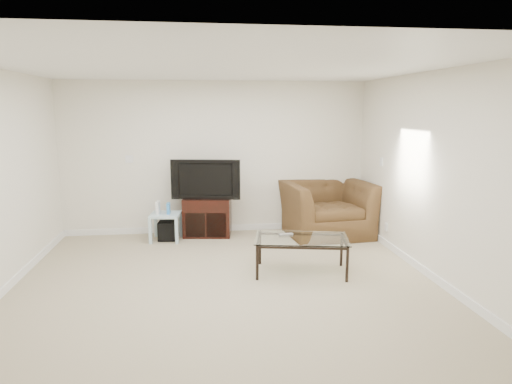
{
  "coord_description": "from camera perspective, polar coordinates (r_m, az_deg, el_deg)",
  "views": [
    {
      "loc": [
        -0.3,
        -5.04,
        2.06
      ],
      "look_at": [
        0.5,
        1.2,
        0.9
      ],
      "focal_mm": 32.0,
      "sensor_mm": 36.0,
      "label": 1
    }
  ],
  "objects": [
    {
      "name": "television",
      "position": [
        7.38,
        -6.19,
        1.7
      ],
      "size": [
        1.05,
        0.38,
        0.64
      ],
      "primitive_type": "imported",
      "rotation": [
        0.0,
        0.0,
        -0.18
      ],
      "color": "black",
      "rests_on": "tv_stand"
    },
    {
      "name": "remote",
      "position": [
        5.88,
        3.77,
        -5.3
      ],
      "size": [
        0.19,
        0.08,
        0.02
      ],
      "primitive_type": "cube",
      "rotation": [
        0.0,
        0.0,
        0.16
      ],
      "color": "#B2B2B7",
      "rests_on": "coffee_table"
    },
    {
      "name": "tv_stand",
      "position": [
        7.53,
        -6.07,
        -3.03
      ],
      "size": [
        0.82,
        0.62,
        0.63
      ],
      "primitive_type": null,
      "rotation": [
        0.0,
        0.0,
        -0.14
      ],
      "color": "black",
      "rests_on": "floor"
    },
    {
      "name": "floor",
      "position": [
        5.45,
        -3.69,
        -11.76
      ],
      "size": [
        5.0,
        5.0,
        0.0
      ],
      "primitive_type": "plane",
      "color": "tan",
      "rests_on": "ground"
    },
    {
      "name": "subwoofer",
      "position": [
        7.37,
        -10.95,
        -4.74
      ],
      "size": [
        0.31,
        0.31,
        0.29
      ],
      "primitive_type": "cube",
      "rotation": [
        0.0,
        0.0,
        -0.08
      ],
      "color": "black",
      "rests_on": "floor"
    },
    {
      "name": "plate_right_switch",
      "position": [
        7.25,
        15.4,
        3.65
      ],
      "size": [
        0.02,
        0.09,
        0.13
      ],
      "primitive_type": "cube",
      "color": "white",
      "rests_on": "wall_right"
    },
    {
      "name": "side_table",
      "position": [
        7.35,
        -11.2,
        -4.3
      ],
      "size": [
        0.5,
        0.5,
        0.43
      ],
      "primitive_type": null,
      "rotation": [
        0.0,
        0.0,
        -0.12
      ],
      "color": "silver",
      "rests_on": "floor"
    },
    {
      "name": "plate_right_outlet",
      "position": [
        7.15,
        15.95,
        -4.22
      ],
      "size": [
        0.02,
        0.08,
        0.12
      ],
      "primitive_type": "cube",
      "color": "white",
      "rests_on": "wall_right"
    },
    {
      "name": "ceiling",
      "position": [
        5.07,
        -4.03,
        15.41
      ],
      "size": [
        5.0,
        5.0,
        0.0
      ],
      "primitive_type": "plane",
      "color": "white",
      "rests_on": "ground"
    },
    {
      "name": "recliner",
      "position": [
        7.53,
        8.83,
        -0.94
      ],
      "size": [
        1.44,
        1.02,
        1.18
      ],
      "primitive_type": "imported",
      "rotation": [
        0.0,
        0.0,
        0.11
      ],
      "color": "#492D1C",
      "rests_on": "floor"
    },
    {
      "name": "game_console",
      "position": [
        7.28,
        -12.15,
        -1.92
      ],
      "size": [
        0.06,
        0.15,
        0.2
      ],
      "primitive_type": "cube",
      "rotation": [
        0.0,
        0.0,
        -0.14
      ],
      "color": "white",
      "rests_on": "side_table"
    },
    {
      "name": "dvd_player",
      "position": [
        7.44,
        -6.14,
        -1.54
      ],
      "size": [
        0.45,
        0.34,
        0.06
      ],
      "primitive_type": "cube",
      "rotation": [
        0.0,
        0.0,
        -0.14
      ],
      "color": "black",
      "rests_on": "tv_stand"
    },
    {
      "name": "plate_back",
      "position": [
        7.65,
        -15.57,
        3.98
      ],
      "size": [
        0.12,
        0.02,
        0.12
      ],
      "primitive_type": "cube",
      "color": "white",
      "rests_on": "wall_back"
    },
    {
      "name": "coffee_table",
      "position": [
        5.84,
        5.67,
        -7.89
      ],
      "size": [
        1.26,
        0.87,
        0.45
      ],
      "primitive_type": null,
      "rotation": [
        0.0,
        0.0,
        -0.19
      ],
      "color": "black",
      "rests_on": "floor"
    },
    {
      "name": "wall_back",
      "position": [
        7.59,
        -5.01,
        4.27
      ],
      "size": [
        5.0,
        0.02,
        2.5
      ],
      "primitive_type": "cube",
      "color": "silver",
      "rests_on": "ground"
    },
    {
      "name": "wall_right",
      "position": [
        5.82,
        21.53,
        1.72
      ],
      "size": [
        0.02,
        5.0,
        2.5
      ],
      "primitive_type": "cube",
      "color": "silver",
      "rests_on": "ground"
    },
    {
      "name": "game_case",
      "position": [
        7.25,
        -10.89,
        -2.03
      ],
      "size": [
        0.05,
        0.13,
        0.17
      ],
      "primitive_type": "cube",
      "rotation": [
        0.0,
        0.0,
        -0.06
      ],
      "color": "#337FCC",
      "rests_on": "side_table"
    }
  ]
}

